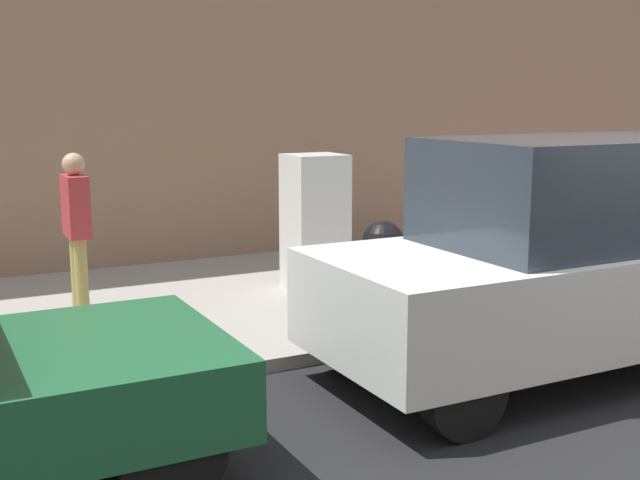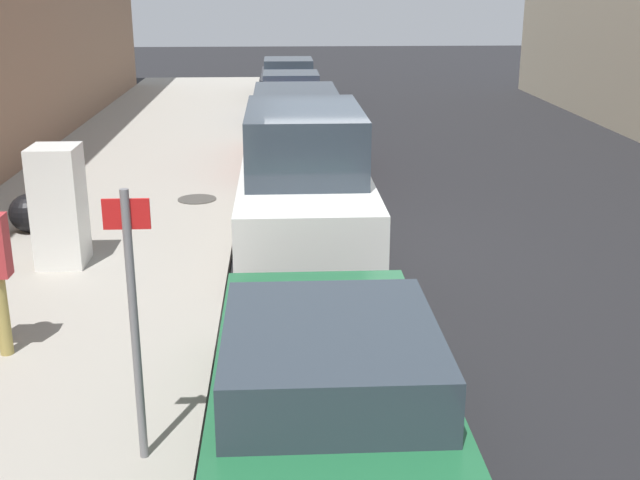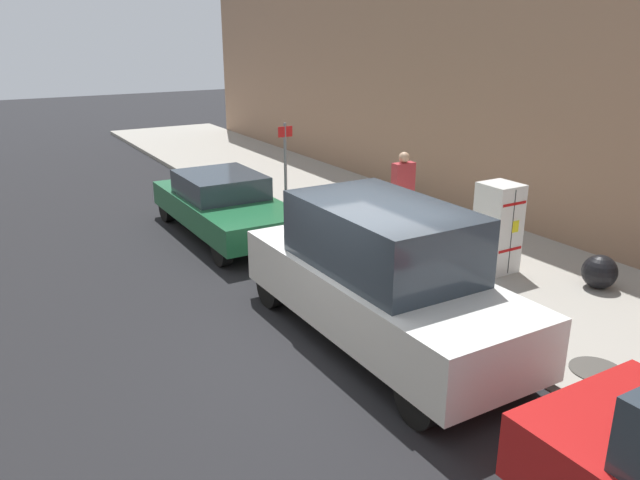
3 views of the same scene
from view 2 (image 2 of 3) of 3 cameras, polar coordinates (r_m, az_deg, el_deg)
ground_plane at (r=12.42m, az=1.93°, el=-0.49°), size 80.00×80.00×0.00m
sidewalk_slab at (r=12.73m, az=-16.83°, el=-0.50°), size 4.69×44.00×0.13m
discarded_refrigerator at (r=11.61m, az=-18.07°, el=2.30°), size 0.64×0.70×1.67m
manhole_cover at (r=14.77m, az=-8.74°, el=2.89°), size 0.70×0.70×0.02m
street_sign_post at (r=6.51m, az=-13.12°, el=-5.06°), size 0.36×0.07×2.31m
trash_bag at (r=13.47m, az=-20.02°, el=1.82°), size 0.60×0.60×0.60m
parked_sedan_green at (r=6.67m, az=0.66°, el=-10.73°), size 1.89×4.69×1.39m
parked_van_white at (r=12.18m, az=-1.13°, el=4.34°), size 1.93×5.09×2.14m
parked_suv_red at (r=17.67m, az=-1.74°, el=8.02°), size 1.99×4.47×1.72m
parked_hatchback_blue at (r=23.33m, az=-2.08°, el=10.12°), size 1.77×4.04×1.46m
parked_sedan_dark at (r=28.22m, az=-2.26°, el=11.44°), size 1.86×4.58×1.40m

